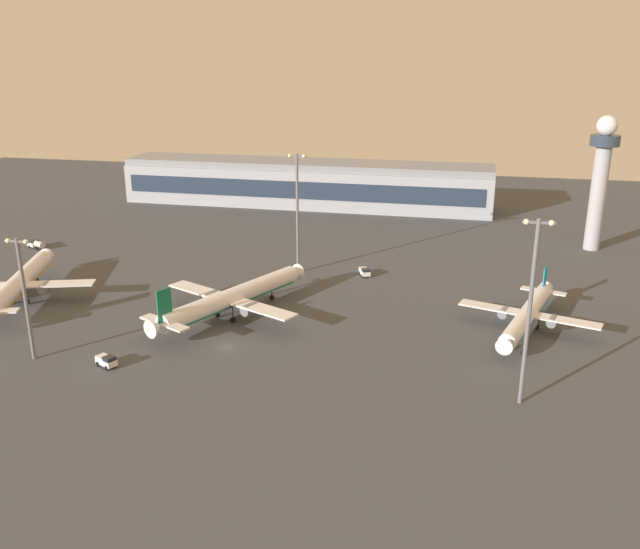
% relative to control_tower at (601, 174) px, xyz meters
% --- Properties ---
extents(ground_plane, '(416.00, 416.00, 0.00)m').
position_rel_control_tower_xyz_m(ground_plane, '(-79.47, -88.08, -22.04)').
color(ground_plane, '#424449').
extents(terminal_building, '(136.27, 22.40, 16.40)m').
position_rel_control_tower_xyz_m(terminal_building, '(-95.54, 39.66, -13.95)').
color(terminal_building, '#9EA3AD').
rests_on(terminal_building, ground).
extents(control_tower, '(8.00, 8.00, 38.14)m').
position_rel_control_tower_xyz_m(control_tower, '(0.00, 0.00, 0.00)').
color(control_tower, '#A8A8B2').
rests_on(control_tower, ground).
extents(airplane_near_gate, '(33.53, 42.62, 11.24)m').
position_rel_control_tower_xyz_m(airplane_near_gate, '(-134.62, -74.97, -17.79)').
color(airplane_near_gate, white).
rests_on(airplane_near_gate, ground).
extents(airplane_terminal_side, '(33.16, 41.96, 11.43)m').
position_rel_control_tower_xyz_m(airplane_terminal_side, '(-83.83, -73.15, -17.72)').
color(airplane_terminal_side, white).
rests_on(airplane_terminal_side, ground).
extents(airplane_taxiway_distant, '(28.35, 36.09, 9.45)m').
position_rel_control_tower_xyz_m(airplane_taxiway_distant, '(-22.26, -66.63, -18.47)').
color(airplane_taxiway_distant, white).
rests_on(airplane_taxiway_distant, ground).
extents(baggage_tractor, '(4.58, 3.55, 2.25)m').
position_rel_control_tower_xyz_m(baggage_tractor, '(-97.72, -101.07, -20.86)').
color(baggage_tractor, white).
rests_on(baggage_tractor, ground).
extents(fuel_truck, '(6.62, 4.40, 2.35)m').
position_rel_control_tower_xyz_m(fuel_truck, '(-158.20, -35.32, -20.68)').
color(fuel_truck, white).
rests_on(fuel_truck, ground).
extents(maintenance_van, '(3.56, 4.58, 2.25)m').
position_rel_control_tower_xyz_m(maintenance_van, '(-60.36, -39.22, -20.86)').
color(maintenance_van, white).
rests_on(maintenance_van, ground).
extents(apron_light_east, '(4.80, 0.90, 23.33)m').
position_rel_control_tower_xyz_m(apron_light_east, '(-112.78, -101.03, -8.57)').
color(apron_light_east, slate).
rests_on(apron_light_east, ground).
extents(apron_light_central, '(4.80, 0.90, 30.76)m').
position_rel_control_tower_xyz_m(apron_light_central, '(-77.79, -40.01, -4.76)').
color(apron_light_central, slate).
rests_on(apron_light_central, ground).
extents(apron_light_west, '(4.80, 0.90, 30.84)m').
position_rel_control_tower_xyz_m(apron_light_west, '(-25.19, -97.96, -4.72)').
color(apron_light_west, slate).
rests_on(apron_light_west, ground).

